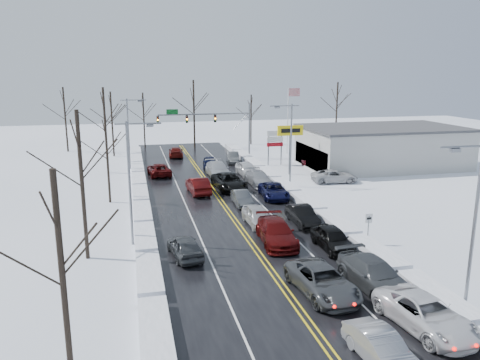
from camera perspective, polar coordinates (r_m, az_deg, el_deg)
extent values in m
plane|color=white|center=(40.08, -0.72, -4.83)|extent=(160.00, 160.00, 0.00)
cube|color=black|center=(41.94, -1.31, -4.00)|extent=(14.00, 84.00, 0.01)
cube|color=white|center=(41.13, -11.76, -4.64)|extent=(1.50, 72.00, 0.69)
cube|color=white|center=(44.07, 8.41, -3.30)|extent=(1.50, 72.00, 0.69)
cylinder|color=slate|center=(67.86, 1.15, 6.05)|extent=(0.24, 0.24, 8.00)
cylinder|color=slate|center=(66.29, -4.35, 8.02)|extent=(13.00, 0.18, 0.18)
cylinder|color=slate|center=(67.41, 0.16, 7.20)|extent=(2.33, 0.10, 2.33)
cube|color=#0C591E|center=(65.71, -8.27, 8.23)|extent=(1.60, 0.08, 0.70)
cube|color=black|center=(66.59, -3.05, 7.50)|extent=(0.32, 0.25, 1.05)
sphere|color=#3F0705|center=(66.41, -3.03, 7.74)|extent=(0.20, 0.20, 0.20)
sphere|color=orange|center=(66.44, -3.03, 7.49)|extent=(0.22, 0.22, 0.22)
sphere|color=black|center=(66.47, -3.02, 7.23)|extent=(0.20, 0.20, 0.20)
cube|color=black|center=(66.01, -6.50, 7.38)|extent=(0.32, 0.25, 1.05)
sphere|color=#3F0705|center=(65.82, -6.49, 7.63)|extent=(0.20, 0.20, 0.20)
sphere|color=orange|center=(65.85, -6.48, 7.37)|extent=(0.22, 0.22, 0.22)
sphere|color=black|center=(65.88, -6.47, 7.11)|extent=(0.20, 0.20, 0.20)
cube|color=black|center=(65.66, -9.99, 7.24)|extent=(0.32, 0.25, 1.05)
sphere|color=#3F0705|center=(65.47, -9.99, 7.49)|extent=(0.20, 0.20, 0.20)
sphere|color=orange|center=(65.50, -9.98, 7.23)|extent=(0.22, 0.22, 0.22)
sphere|color=black|center=(65.53, -9.97, 6.97)|extent=(0.20, 0.20, 0.20)
cylinder|color=slate|center=(57.24, 6.08, 3.44)|extent=(0.20, 0.20, 5.60)
cube|color=yellow|center=(56.86, 6.14, 6.02)|extent=(3.20, 0.30, 1.20)
cube|color=black|center=(56.70, 6.20, 6.00)|extent=(2.40, 0.04, 0.50)
cylinder|color=slate|center=(62.72, 3.48, 3.60)|extent=(0.16, 0.16, 4.00)
cylinder|color=slate|center=(63.25, 5.05, 3.65)|extent=(0.16, 0.16, 4.00)
cube|color=white|center=(62.64, 4.30, 5.70)|extent=(2.20, 0.22, 0.70)
cube|color=white|center=(62.75, 4.29, 4.97)|extent=(2.20, 0.22, 0.70)
cube|color=maroon|center=(62.85, 4.28, 4.34)|extent=(2.20, 0.22, 0.50)
cylinder|color=slate|center=(35.38, 15.35, -5.91)|extent=(0.08, 0.08, 2.20)
cube|color=white|center=(35.10, 15.44, -4.52)|extent=(0.55, 0.05, 0.70)
cube|color=black|center=(35.07, 15.47, -4.54)|extent=(0.35, 0.02, 0.15)
cylinder|color=silver|center=(71.51, 5.84, 7.15)|extent=(0.14, 0.14, 10.00)
cube|color=#B0B0AB|center=(64.71, 16.87, 3.80)|extent=(20.00, 12.00, 5.00)
cube|color=#262628|center=(60.52, 8.61, 2.74)|extent=(0.10, 11.00, 2.80)
cube|color=#3F3F42|center=(64.36, 17.02, 6.12)|extent=(20.40, 12.40, 0.30)
cylinder|color=slate|center=(26.68, 26.61, -5.43)|extent=(0.18, 0.18, 9.00)
cylinder|color=slate|center=(25.23, 26.21, 3.68)|extent=(3.20, 0.12, 0.12)
cube|color=slate|center=(24.76, 24.73, 3.32)|extent=(0.50, 0.25, 0.18)
cylinder|color=slate|center=(50.72, 6.22, 4.14)|extent=(0.18, 0.18, 9.00)
cylinder|color=slate|center=(49.97, 5.47, 8.99)|extent=(3.20, 0.12, 0.12)
cube|color=slate|center=(49.74, 4.58, 8.81)|extent=(0.50, 0.25, 0.18)
cylinder|color=slate|center=(34.14, -13.31, -0.53)|extent=(0.18, 0.18, 9.00)
cylinder|color=slate|center=(33.42, -12.32, 6.72)|extent=(3.20, 0.12, 0.12)
cube|color=slate|center=(33.46, -10.93, 6.53)|extent=(0.50, 0.25, 0.18)
cylinder|color=slate|center=(61.73, -13.43, 5.45)|extent=(0.18, 0.18, 9.00)
cylinder|color=slate|center=(61.33, -12.89, 9.48)|extent=(3.20, 0.12, 0.12)
cube|color=slate|center=(61.35, -12.13, 9.37)|extent=(0.50, 0.25, 0.18)
cylinder|color=#2D231C|center=(19.13, -20.73, -12.02)|extent=(0.24, 0.24, 9.00)
cylinder|color=#2D231C|center=(32.24, -18.67, -0.76)|extent=(0.27, 0.27, 10.00)
cylinder|color=#2D231C|center=(46.00, -15.85, 2.47)|extent=(0.23, 0.23, 8.50)
cylinder|color=#2D231C|center=(59.72, -16.07, 5.78)|extent=(0.28, 0.28, 10.50)
cylinder|color=#2D231C|center=(71.68, -15.32, 6.57)|extent=(0.25, 0.25, 9.50)
cylinder|color=#2D231C|center=(78.19, -20.51, 6.90)|extent=(0.27, 0.27, 10.00)
cylinder|color=#2D231C|center=(78.65, -11.64, 7.12)|extent=(0.24, 0.24, 9.00)
cylinder|color=#2D231C|center=(77.22, -5.62, 7.97)|extent=(0.29, 0.29, 11.00)
cylinder|color=#2D231C|center=(80.73, 1.36, 7.36)|extent=(0.23, 0.23, 8.50)
cylinder|color=#2D231C|center=(86.51, 11.69, 8.14)|extent=(0.28, 0.28, 10.50)
imported|color=#45474A|center=(27.77, 9.94, -13.50)|extent=(3.13, 5.92, 1.59)
imported|color=#4C0A0A|center=(34.85, 4.42, -7.68)|extent=(2.83, 5.99, 1.69)
imported|color=#BEBEC0|center=(38.74, 2.17, -5.48)|extent=(2.00, 4.65, 1.56)
imported|color=#414447|center=(44.40, 0.20, -3.03)|extent=(1.49, 4.09, 1.34)
imported|color=black|center=(50.18, -1.32, -1.13)|extent=(3.22, 6.30, 1.70)
imported|color=#ADAFB5|center=(56.40, -2.72, 0.45)|extent=(2.52, 5.95, 1.71)
imported|color=black|center=(61.43, -3.69, 1.49)|extent=(2.30, 4.57, 1.49)
imported|color=silver|center=(25.79, 21.53, -16.49)|extent=(3.36, 6.00, 1.58)
imported|color=#404245|center=(29.11, 15.91, -12.52)|extent=(2.84, 5.99, 1.69)
imported|color=black|center=(34.27, 11.17, -8.27)|extent=(1.93, 4.75, 1.62)
imported|color=black|center=(39.21, 7.57, -5.36)|extent=(1.64, 4.63, 1.52)
imported|color=black|center=(46.89, 4.13, -2.19)|extent=(2.89, 5.47, 1.47)
imported|color=#95979C|center=(52.08, 2.27, -0.61)|extent=(2.41, 5.41, 1.54)
imported|color=silver|center=(56.88, 0.83, 0.58)|extent=(2.23, 4.90, 1.63)
imported|color=#3D3F41|center=(64.66, -0.88, 2.11)|extent=(2.12, 4.65, 1.48)
imported|color=#490A09|center=(48.75, -5.11, -1.61)|extent=(2.14, 5.25, 1.69)
imported|color=#490909|center=(57.64, -9.81, 0.55)|extent=(2.87, 5.49, 1.47)
imported|color=#520E0B|center=(69.88, -7.80, 2.82)|extent=(2.50, 5.22, 1.47)
imported|color=#404245|center=(32.51, -6.70, -9.30)|extent=(2.38, 4.66, 1.52)
imported|color=silver|center=(54.30, 11.42, -0.29)|extent=(5.48, 2.96, 1.46)
imported|color=#4A0B09|center=(61.02, 11.49, 1.17)|extent=(2.56, 5.11, 1.42)
imported|color=#450910|center=(64.41, 8.04, 1.93)|extent=(2.10, 4.56, 1.51)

